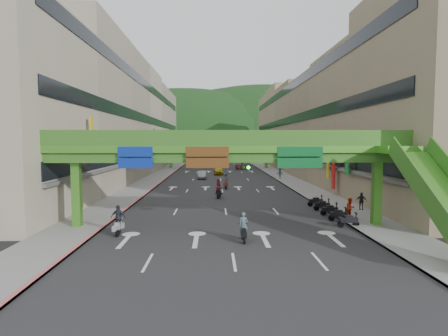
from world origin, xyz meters
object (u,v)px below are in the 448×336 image
at_px(scooter_rider_mid, 219,188).
at_px(car_yellow, 219,171).
at_px(overpass_near, 242,157).
at_px(pedestrian_red, 350,210).
at_px(scooter_rider_near, 244,228).
at_px(car_silver, 202,175).

xyz_separation_m(scooter_rider_mid, car_yellow, (0.31, 29.22, -0.41)).
bearing_deg(overpass_near, car_yellow, 91.51).
height_order(car_yellow, pedestrian_red, pedestrian_red).
bearing_deg(scooter_rider_near, car_silver, 95.71).
distance_m(overpass_near, car_yellow, 44.04).
height_order(overpass_near, pedestrian_red, overpass_near).
xyz_separation_m(car_yellow, pedestrian_red, (10.02, -41.18, 0.11)).
height_order(car_silver, pedestrian_red, pedestrian_red).
bearing_deg(scooter_rider_near, overpass_near, 87.97).
relative_size(overpass_near, car_silver, 7.02).
relative_size(overpass_near, car_yellow, 6.57).
distance_m(scooter_rider_mid, pedestrian_red, 15.80).
height_order(car_silver, car_yellow, car_yellow).
bearing_deg(overpass_near, pedestrian_red, 16.45).
bearing_deg(scooter_rider_mid, scooter_rider_near, -85.76).
bearing_deg(pedestrian_red, overpass_near, 173.32).
xyz_separation_m(scooter_rider_near, car_yellow, (-1.03, 47.24, -0.13)).
xyz_separation_m(scooter_rider_near, pedestrian_red, (8.99, 6.07, -0.02)).
xyz_separation_m(overpass_near, car_silver, (-4.07, 36.06, -4.55)).
height_order(scooter_rider_mid, pedestrian_red, scooter_rider_mid).
bearing_deg(scooter_rider_near, pedestrian_red, 34.01).
distance_m(car_yellow, pedestrian_red, 42.38).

